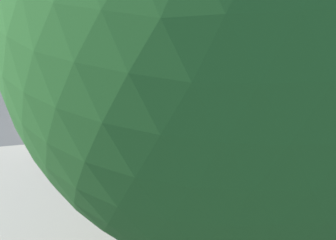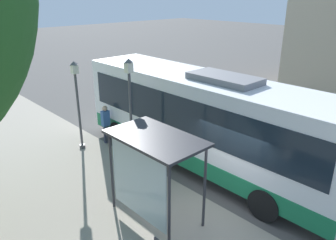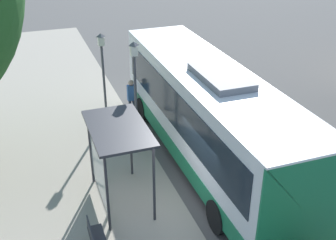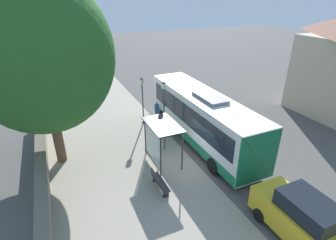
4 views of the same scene
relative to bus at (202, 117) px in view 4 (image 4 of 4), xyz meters
The scene contains 11 objects.
ground_plane 3.30m from the bus, 127.13° to the right, with size 120.00×120.00×0.00m, color #514F4C.
sidewalk_plaza 6.76m from the bus, 160.74° to the right, with size 9.00×44.00×0.02m.
stone_wall 10.47m from the bus, 168.13° to the right, with size 0.60×20.00×1.26m.
bus is the anchor object (origin of this frame).
bus_shelter 3.73m from the bus, 161.97° to the right, with size 1.64×2.81×2.62m.
pedestrian 4.63m from the bus, 110.13° to the left, with size 0.34×0.23×1.75m.
bench 5.91m from the bus, 143.00° to the right, with size 0.40×1.75×0.88m.
street_lamp_near 2.75m from the bus, 139.95° to the left, with size 0.28×0.28×4.19m.
street_lamp_far 5.26m from the bus, 120.20° to the left, with size 0.28×0.28×3.78m.
shade_tree 10.34m from the bus, behind, with size 7.68×7.68×10.80m.
parked_car_behind_bus 8.82m from the bus, 92.28° to the right, with size 1.96×4.43×2.15m.
Camera 4 is at (-7.10, -11.54, 9.46)m, focal length 28.00 mm.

